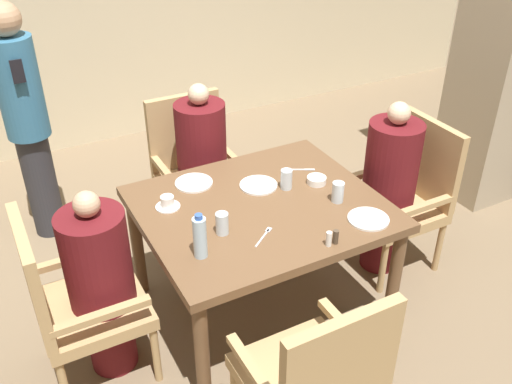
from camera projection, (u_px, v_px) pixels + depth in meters
name	position (u px, v px, depth m)	size (l,w,h in m)	color
ground_plane	(260.00, 307.00, 3.40)	(16.00, 16.00, 0.00)	#7A664C
pillar_stone	(512.00, 18.00, 3.84)	(0.51, 0.51, 2.70)	tan
dining_table	(261.00, 218.00, 3.06)	(1.25, 1.08, 0.73)	brown
chair_left_side	(72.00, 299.00, 2.73)	(0.51, 0.51, 0.96)	tan
diner_in_left_chair	(101.00, 283.00, 2.76)	(0.32, 0.32, 1.06)	#5B1419
chair_far_side	(194.00, 165.00, 3.84)	(0.51, 0.51, 0.96)	tan
diner_in_far_chair	(202.00, 165.00, 3.69)	(0.32, 0.32, 1.13)	#5B1419
chair_right_side	(406.00, 192.00, 3.55)	(0.51, 0.51, 0.96)	tan
diner_in_right_chair	(388.00, 187.00, 3.45)	(0.32, 0.32, 1.14)	#5B1419
chair_near_corner	(316.00, 377.00, 2.33)	(0.51, 0.51, 0.96)	tan
standing_host	(26.00, 119.00, 3.62)	(0.27, 0.31, 1.60)	#2D2D33
plate_main_left	(194.00, 183.00, 3.20)	(0.21, 0.21, 0.01)	white
plate_main_right	(258.00, 185.00, 3.18)	(0.21, 0.21, 0.01)	white
plate_dessert_center	(368.00, 219.00, 2.89)	(0.21, 0.21, 0.01)	white
teacup_with_saucer	(168.00, 203.00, 2.98)	(0.13, 0.13, 0.07)	white
bowl_small	(317.00, 180.00, 3.20)	(0.11, 0.11, 0.04)	white
water_bottle	(200.00, 237.00, 2.59)	(0.06, 0.06, 0.23)	silver
glass_tall_near	(338.00, 192.00, 3.02)	(0.06, 0.06, 0.11)	silver
glass_tall_mid	(222.00, 223.00, 2.77)	(0.06, 0.06, 0.11)	silver
glass_tall_far	(286.00, 179.00, 3.13)	(0.06, 0.06, 0.11)	silver
salt_shaker	(329.00, 239.00, 2.70)	(0.03, 0.03, 0.08)	white
pepper_shaker	(336.00, 237.00, 2.71)	(0.03, 0.03, 0.07)	#4C3D2D
fork_beside_plate	(265.00, 235.00, 2.78)	(0.15, 0.12, 0.00)	silver
knife_beside_plate	(301.00, 170.00, 3.33)	(0.17, 0.10, 0.00)	silver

